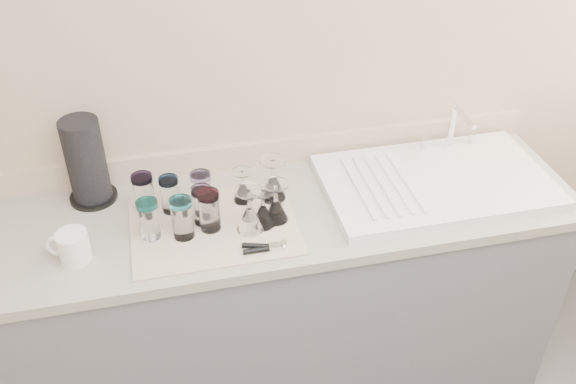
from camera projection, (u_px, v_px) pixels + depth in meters
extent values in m
cube|color=tan|center=(270.00, 78.00, 2.28)|extent=(3.50, 0.04, 2.50)
cube|color=slate|center=(289.00, 301.00, 2.52)|extent=(2.00, 0.60, 0.86)
cube|color=gray|center=(289.00, 211.00, 2.26)|extent=(2.06, 0.62, 0.04)
cube|color=white|center=(436.00, 182.00, 2.34)|extent=(0.82, 0.50, 0.03)
cylinder|color=silver|center=(452.00, 125.00, 2.46)|extent=(0.02, 0.02, 0.18)
cylinder|color=silver|center=(465.00, 117.00, 2.35)|extent=(0.02, 0.16, 0.02)
cylinder|color=silver|center=(425.00, 144.00, 2.48)|extent=(0.03, 0.03, 0.04)
cylinder|color=silver|center=(473.00, 138.00, 2.52)|extent=(0.03, 0.03, 0.04)
cube|color=silver|center=(214.00, 226.00, 2.15)|extent=(0.55, 0.42, 0.01)
cylinder|color=white|center=(144.00, 195.00, 2.18)|extent=(0.07, 0.07, 0.13)
cylinder|color=#5A369C|center=(142.00, 178.00, 2.14)|extent=(0.07, 0.07, 0.02)
cylinder|color=white|center=(170.00, 196.00, 2.18)|extent=(0.06, 0.06, 0.12)
cylinder|color=blue|center=(168.00, 180.00, 2.14)|extent=(0.07, 0.07, 0.02)
cylinder|color=white|center=(202.00, 193.00, 2.19)|extent=(0.07, 0.07, 0.12)
cylinder|color=#A18BCC|center=(200.00, 176.00, 2.15)|extent=(0.07, 0.07, 0.02)
cylinder|color=white|center=(149.00, 221.00, 2.07)|extent=(0.07, 0.07, 0.12)
cylinder|color=#15877E|center=(147.00, 204.00, 2.03)|extent=(0.07, 0.07, 0.02)
cylinder|color=white|center=(183.00, 220.00, 2.07)|extent=(0.07, 0.07, 0.13)
cylinder|color=teal|center=(180.00, 202.00, 2.03)|extent=(0.07, 0.07, 0.02)
cylinder|color=white|center=(210.00, 213.00, 2.10)|extent=(0.07, 0.07, 0.13)
cylinder|color=#D23167|center=(208.00, 195.00, 2.06)|extent=(0.07, 0.07, 0.02)
cylinder|color=white|center=(203.00, 207.00, 2.13)|extent=(0.07, 0.07, 0.12)
cylinder|color=#A787D2|center=(201.00, 191.00, 2.09)|extent=(0.07, 0.07, 0.02)
cone|color=white|center=(243.00, 192.00, 2.25)|extent=(0.07, 0.07, 0.06)
cylinder|color=white|center=(242.00, 179.00, 2.21)|extent=(0.01, 0.01, 0.05)
cylinder|color=white|center=(242.00, 172.00, 2.20)|extent=(0.07, 0.07, 0.01)
cone|color=white|center=(273.00, 188.00, 2.25)|extent=(0.09, 0.09, 0.08)
cylinder|color=white|center=(273.00, 170.00, 2.21)|extent=(0.01, 0.01, 0.07)
cylinder|color=white|center=(273.00, 161.00, 2.19)|extent=(0.09, 0.09, 0.01)
cone|color=white|center=(250.00, 219.00, 2.11)|extent=(0.09, 0.09, 0.08)
cylinder|color=white|center=(249.00, 200.00, 2.07)|extent=(0.01, 0.01, 0.07)
cylinder|color=white|center=(249.00, 191.00, 2.04)|extent=(0.09, 0.09, 0.01)
cone|color=white|center=(276.00, 210.00, 2.16)|extent=(0.08, 0.08, 0.08)
cylinder|color=white|center=(276.00, 193.00, 2.11)|extent=(0.01, 0.01, 0.06)
cylinder|color=white|center=(276.00, 184.00, 2.09)|extent=(0.08, 0.08, 0.01)
cone|color=white|center=(263.00, 215.00, 2.13)|extent=(0.08, 0.08, 0.07)
cylinder|color=white|center=(263.00, 199.00, 2.09)|extent=(0.01, 0.01, 0.06)
cylinder|color=white|center=(262.00, 191.00, 2.07)|extent=(0.08, 0.08, 0.01)
cube|color=silver|center=(278.00, 247.00, 2.05)|extent=(0.06, 0.03, 0.02)
cylinder|color=black|center=(260.00, 250.00, 2.04)|extent=(0.11, 0.02, 0.02)
cylinder|color=black|center=(259.00, 246.00, 2.05)|extent=(0.11, 0.05, 0.02)
cylinder|color=white|center=(74.00, 246.00, 2.00)|extent=(0.12, 0.12, 0.10)
torus|color=white|center=(58.00, 246.00, 2.00)|extent=(0.08, 0.03, 0.08)
cylinder|color=black|center=(94.00, 197.00, 2.28)|extent=(0.17, 0.17, 0.01)
cylinder|color=black|center=(86.00, 160.00, 2.19)|extent=(0.13, 0.13, 0.30)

